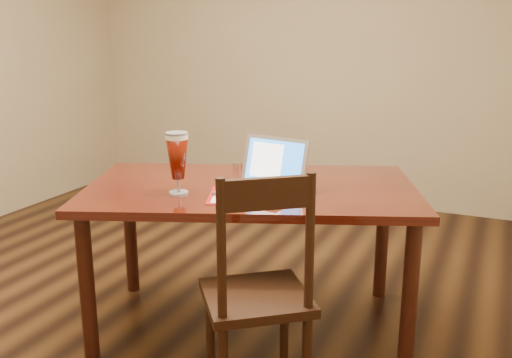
% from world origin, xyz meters
% --- Properties ---
extents(ground, '(5.00, 5.00, 0.00)m').
position_xyz_m(ground, '(0.00, 0.00, 0.00)').
color(ground, black).
rests_on(ground, ground).
extents(dining_table, '(1.91, 1.49, 1.10)m').
position_xyz_m(dining_table, '(0.51, -0.00, 0.71)').
color(dining_table, '#4A1509').
rests_on(dining_table, ground).
extents(dining_chair, '(0.60, 0.60, 1.04)m').
position_xyz_m(dining_chair, '(0.80, -0.55, 0.49)').
color(dining_chair, black).
rests_on(dining_chair, ground).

